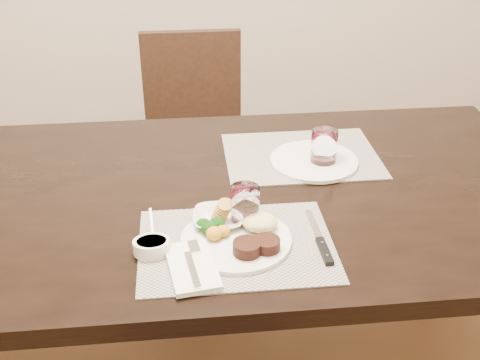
{
  "coord_description": "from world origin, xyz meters",
  "views": [
    {
      "loc": [
        -0.05,
        -1.42,
        1.6
      ],
      "look_at": [
        0.09,
        -0.07,
        0.82
      ],
      "focal_mm": 45.0,
      "sensor_mm": 36.0,
      "label": 1
    }
  ],
  "objects": [
    {
      "name": "wine_glass_near",
      "position": [
        0.09,
        -0.17,
        0.8
      ],
      "size": [
        0.07,
        0.07,
        0.1
      ],
      "rotation": [
        0.0,
        0.0,
        -0.13
      ],
      "color": "white",
      "rests_on": "placemat_near"
    },
    {
      "name": "chair_far",
      "position": [
        0.0,
        0.93,
        0.5
      ],
      "size": [
        0.42,
        0.42,
        0.9
      ],
      "color": "black",
      "rests_on": "ground"
    },
    {
      "name": "napkin_fork",
      "position": [
        -0.04,
        -0.34,
        0.76
      ],
      "size": [
        0.13,
        0.2,
        0.02
      ],
      "rotation": [
        0.0,
        0.0,
        0.15
      ],
      "color": "white",
      "rests_on": "placemat_near"
    },
    {
      "name": "far_plate",
      "position": [
        0.33,
        0.12,
        0.76
      ],
      "size": [
        0.26,
        0.26,
        0.01
      ],
      "primitive_type": "cylinder",
      "color": "silver",
      "rests_on": "placemat_far"
    },
    {
      "name": "steak_knife",
      "position": [
        0.26,
        -0.29,
        0.76
      ],
      "size": [
        0.02,
        0.23,
        0.01
      ],
      "rotation": [
        0.0,
        0.0,
        0.03
      ],
      "color": "silver",
      "rests_on": "placemat_near"
    },
    {
      "name": "dining_table",
      "position": [
        0.0,
        0.0,
        0.67
      ],
      "size": [
        2.0,
        1.0,
        0.75
      ],
      "color": "black",
      "rests_on": "ground"
    },
    {
      "name": "placemat_near",
      "position": [
        0.06,
        -0.26,
        0.75
      ],
      "size": [
        0.46,
        0.34,
        0.0
      ],
      "primitive_type": "cube",
      "color": "gray",
      "rests_on": "dining_table"
    },
    {
      "name": "cracker_bowl",
      "position": [
        0.03,
        -0.17,
        0.77
      ],
      "size": [
        0.13,
        0.13,
        0.06
      ],
      "rotation": [
        0.0,
        0.0,
        -0.06
      ],
      "color": "silver",
      "rests_on": "placemat_near"
    },
    {
      "name": "dinner_plate",
      "position": [
        0.08,
        -0.25,
        0.77
      ],
      "size": [
        0.26,
        0.26,
        0.05
      ],
      "rotation": [
        0.0,
        0.0,
        0.21
      ],
      "color": "silver",
      "rests_on": "placemat_near"
    },
    {
      "name": "wine_glass_far",
      "position": [
        0.36,
        0.11,
        0.8
      ],
      "size": [
        0.08,
        0.08,
        0.11
      ],
      "rotation": [
        0.0,
        0.0,
        0.42
      ],
      "color": "white",
      "rests_on": "placemat_far"
    },
    {
      "name": "sauce_ramekin",
      "position": [
        -0.14,
        -0.27,
        0.77
      ],
      "size": [
        0.09,
        0.13,
        0.07
      ],
      "rotation": [
        0.0,
        0.0,
        0.09
      ],
      "color": "silver",
      "rests_on": "placemat_near"
    },
    {
      "name": "placemat_far",
      "position": [
        0.3,
        0.18,
        0.75
      ],
      "size": [
        0.46,
        0.34,
        0.0
      ],
      "primitive_type": "cube",
      "color": "gray",
      "rests_on": "dining_table"
    }
  ]
}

